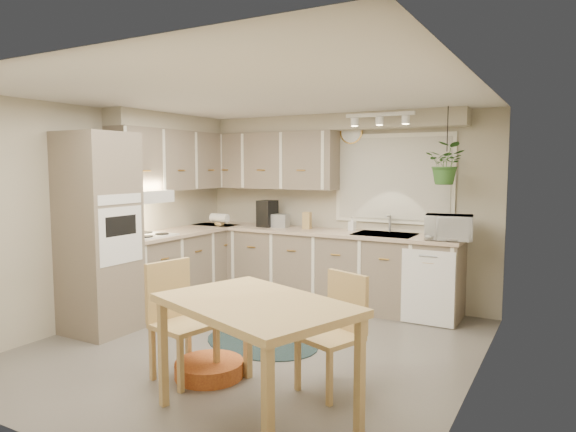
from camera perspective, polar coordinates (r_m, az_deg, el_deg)
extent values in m
plane|color=#615B56|center=(5.15, -3.85, -14.33)|extent=(4.20, 4.20, 0.00)
plane|color=silver|center=(4.89, -4.04, 13.17)|extent=(4.20, 4.20, 0.00)
cube|color=#B1A992|center=(6.73, 5.87, 0.82)|extent=(4.00, 0.04, 2.40)
cube|color=#B1A992|center=(3.34, -24.09, -4.42)|extent=(4.00, 0.04, 2.40)
cube|color=#B1A992|center=(6.19, -19.64, 0.13)|extent=(0.04, 4.20, 2.40)
cube|color=#B1A992|center=(4.15, 19.92, -2.41)|extent=(0.04, 4.20, 2.40)
cube|color=gray|center=(6.70, -12.06, -5.76)|extent=(0.60, 1.85, 0.90)
cube|color=gray|center=(6.64, 3.19, -5.75)|extent=(3.60, 0.60, 0.90)
cube|color=tan|center=(6.62, -12.08, -1.78)|extent=(0.64, 1.89, 0.04)
cube|color=tan|center=(6.56, 3.17, -1.74)|extent=(3.64, 0.64, 0.04)
cube|color=gray|center=(5.72, -20.26, -1.83)|extent=(0.65, 0.65, 2.10)
cube|color=white|center=(5.48, -18.08, -2.06)|extent=(0.02, 0.56, 0.58)
cube|color=gray|center=(6.75, -12.40, 6.05)|extent=(0.35, 2.00, 0.75)
cube|color=gray|center=(7.01, -2.23, 6.15)|extent=(2.00, 0.35, 0.75)
cube|color=#B1A992|center=(6.79, -12.64, 10.06)|extent=(0.30, 2.00, 0.20)
cube|color=#B1A992|center=(6.67, 3.85, 10.26)|extent=(3.60, 0.30, 0.20)
cube|color=white|center=(6.19, -15.52, -2.13)|extent=(0.52, 0.58, 0.02)
cube|color=white|center=(6.17, -15.76, 2.08)|extent=(0.40, 0.60, 0.14)
cube|color=beige|center=(6.43, 11.55, 4.10)|extent=(1.40, 0.02, 1.00)
cube|color=silver|center=(6.44, 11.58, 4.10)|extent=(1.50, 0.02, 1.10)
cube|color=#A1A4A8|center=(6.23, 10.67, -2.39)|extent=(0.70, 0.48, 0.10)
cube|color=white|center=(5.86, 15.23, -7.72)|extent=(0.58, 0.02, 0.83)
cube|color=white|center=(5.96, 10.15, 11.04)|extent=(0.80, 0.04, 0.04)
cylinder|color=gold|center=(6.63, 7.06, 9.22)|extent=(0.30, 0.03, 0.30)
cube|color=tan|center=(3.67, -3.61, -15.74)|extent=(1.55, 1.28, 0.84)
cube|color=tan|center=(4.37, -11.48, -11.45)|extent=(0.53, 0.53, 0.96)
cube|color=tan|center=(4.08, 4.66, -12.93)|extent=(0.55, 0.55, 0.92)
ellipsoid|color=black|center=(5.27, -2.96, -13.79)|extent=(1.37, 1.12, 0.01)
cylinder|color=#BE6826|center=(4.51, -8.74, -16.44)|extent=(0.76, 0.76, 0.13)
imported|color=white|center=(5.91, 17.44, -0.93)|extent=(0.54, 0.36, 0.34)
imported|color=white|center=(6.52, 7.14, -1.28)|extent=(0.10, 0.18, 0.08)
imported|color=#336428|center=(5.89, 17.19, 5.11)|extent=(0.46, 0.50, 0.36)
cube|color=black|center=(6.90, -2.31, 0.28)|extent=(0.22, 0.26, 0.35)
cube|color=#A1A4A8|center=(6.85, -1.14, -0.51)|extent=(0.30, 0.19, 0.18)
cube|color=tan|center=(6.67, 2.13, -0.50)|extent=(0.11, 0.11, 0.22)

